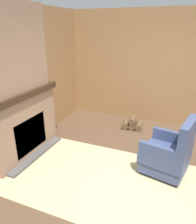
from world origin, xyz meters
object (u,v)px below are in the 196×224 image
(armchair, at_px, (169,154))
(decorative_plate_on_mantel, at_px, (17,83))
(storage_case, at_px, (36,79))
(firewood_stack, at_px, (132,124))

(armchair, xyz_separation_m, decorative_plate_on_mantel, (-2.62, -0.34, 1.00))
(storage_case, height_order, decorative_plate_on_mantel, decorative_plate_on_mantel)
(armchair, relative_size, decorative_plate_on_mantel, 4.27)
(storage_case, bearing_deg, decorative_plate_on_mantel, -92.37)
(firewood_stack, height_order, storage_case, storage_case)
(storage_case, bearing_deg, armchair, -3.29)
(armchair, bearing_deg, storage_case, 8.42)
(storage_case, relative_size, decorative_plate_on_mantel, 1.19)
(storage_case, xyz_separation_m, decorative_plate_on_mantel, (-0.02, -0.49, 0.04))
(firewood_stack, bearing_deg, armchair, -56.97)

